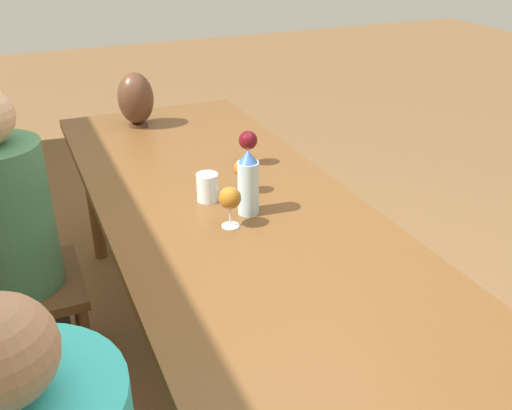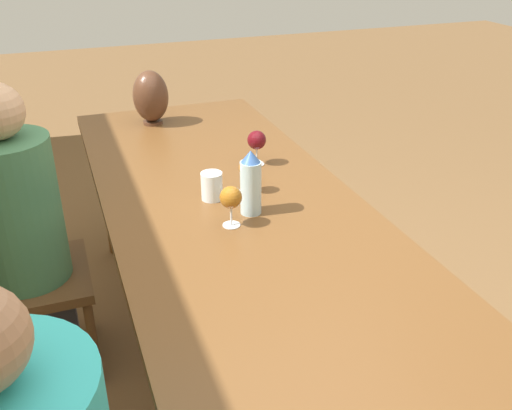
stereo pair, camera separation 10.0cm
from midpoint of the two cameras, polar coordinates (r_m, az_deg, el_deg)
ground_plane at (r=2.38m, az=-1.86°, el=-18.51°), size 14.00×14.00×0.00m
dining_table at (r=1.94m, az=-2.17°, el=-3.75°), size 2.77×0.90×0.77m
water_bottle at (r=1.93m, az=-2.27°, el=2.16°), size 0.07×0.07×0.23m
water_tumbler at (r=2.05m, az=-6.27°, el=1.76°), size 0.08×0.08×0.10m
vase at (r=2.84m, az=-12.95°, el=10.32°), size 0.17×0.17×0.26m
wine_glass_0 at (r=1.85m, az=-4.17°, el=0.60°), size 0.07×0.07×0.14m
wine_glass_1 at (r=2.33m, az=-2.04°, el=6.42°), size 0.08×0.08×0.15m
wine_glass_3 at (r=2.08m, az=-2.75°, el=3.54°), size 0.07×0.07×0.13m
chair_far at (r=2.36m, az=-25.34°, el=-6.89°), size 0.44×0.44×0.89m
person_far at (r=2.27m, az=-24.14°, el=-2.96°), size 0.32×0.32×1.21m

